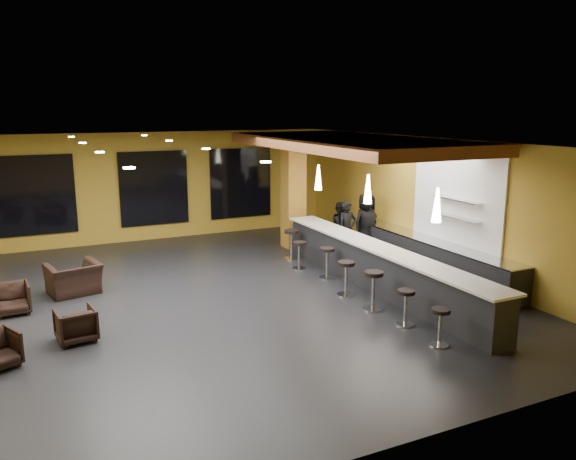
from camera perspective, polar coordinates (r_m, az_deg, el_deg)
name	(u,v)px	position (r m, az deg, el deg)	size (l,w,h in m)	color
floor	(219,300)	(13.07, -7.06, -7.03)	(12.00, 13.00, 0.10)	black
ceiling	(214,141)	(12.36, -7.50, 8.93)	(12.00, 13.00, 0.10)	black
wall_back	(153,186)	(18.85, -13.53, 4.34)	(12.00, 0.10, 3.50)	#A68125
wall_front	(389,322)	(6.90, 10.24, -9.23)	(12.00, 0.10, 3.50)	#A68125
wall_right	(432,203)	(15.53, 14.46, 2.64)	(0.10, 13.00, 3.50)	#A68125
wood_soffit	(349,143)	(14.96, 6.19, 8.81)	(3.60, 8.00, 0.28)	brown
window_left	(36,195)	(18.36, -24.20, 3.23)	(2.20, 0.06, 2.40)	black
window_center	(154,188)	(18.75, -13.46, 4.15)	(2.20, 0.06, 2.40)	black
window_right	(241,183)	(19.58, -4.82, 4.78)	(2.20, 0.06, 2.40)	black
tile_backsplash	(456,200)	(14.68, 16.73, 2.95)	(0.06, 3.20, 2.40)	white
bar_counter	(377,268)	(13.60, 9.05, -3.88)	(0.60, 8.00, 1.00)	black
bar_top	(378,247)	(13.46, 9.12, -1.73)	(0.78, 8.10, 0.05)	silver
prep_counter	(430,257)	(15.17, 14.23, -2.68)	(0.70, 6.00, 0.86)	black
prep_top	(431,240)	(15.07, 14.32, -1.01)	(0.72, 6.00, 0.03)	silver
wall_shelf_lower	(456,217)	(14.51, 16.74, 1.24)	(0.30, 1.50, 0.03)	silver
wall_shelf_upper	(458,199)	(14.44, 16.85, 2.99)	(0.30, 1.50, 0.03)	silver
column	(293,191)	(17.23, 0.55, 3.96)	(0.60, 0.60, 3.50)	olive
pendant_0	(437,205)	(11.64, 14.90, 2.46)	(0.20, 0.20, 0.70)	white
pendant_1	(368,189)	(13.62, 8.12, 4.14)	(0.20, 0.20, 0.70)	white
pendant_2	(318,178)	(15.74, 3.10, 5.35)	(0.20, 0.20, 0.70)	white
staff_a	(347,229)	(16.40, 6.03, 0.10)	(0.59, 0.39, 1.61)	black
staff_b	(341,228)	(16.73, 5.43, 0.25)	(0.75, 0.59, 1.55)	black
staff_c	(366,223)	(16.76, 7.93, 0.66)	(0.88, 0.58, 1.81)	black
armchair_b	(76,325)	(11.28, -20.75, -8.98)	(0.68, 0.70, 0.64)	black
armchair_c	(12,299)	(13.23, -26.24, -6.30)	(0.69, 0.71, 0.65)	black
armchair_d	(74,279)	(14.02, -20.94, -4.64)	(1.13, 0.99, 0.73)	black
bar_stool_0	(440,322)	(10.68, 15.22, -9.01)	(0.36, 0.36, 0.71)	silver
bar_stool_1	(406,303)	(11.47, 11.88, -7.25)	(0.37, 0.37, 0.73)	silver
bar_stool_2	(373,285)	(12.17, 8.67, -5.59)	(0.43, 0.43, 0.85)	silver
bar_stool_3	(346,274)	(13.01, 5.93, -4.45)	(0.41, 0.41, 0.81)	silver
bar_stool_4	(327,259)	(14.27, 4.00, -2.94)	(0.40, 0.40, 0.80)	silver
bar_stool_5	(299,252)	(15.06, 1.13, -2.21)	(0.38, 0.38, 0.75)	silver
bar_stool_6	(291,241)	(16.00, 0.36, -1.08)	(0.43, 0.43, 0.85)	silver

